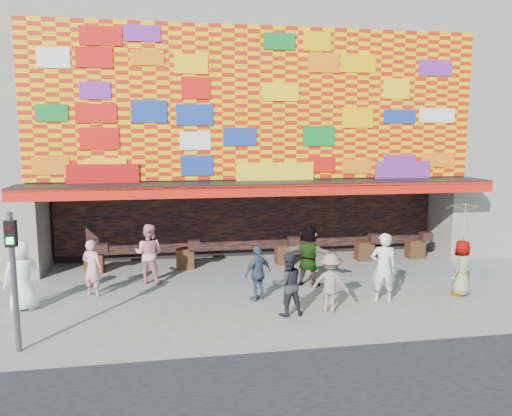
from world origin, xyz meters
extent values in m
plane|color=slate|center=(0.00, 0.00, 0.00)|extent=(90.00, 90.00, 0.00)
cube|color=gray|center=(0.00, 8.00, 6.50)|extent=(15.00, 8.00, 7.00)
cube|color=black|center=(0.00, 9.00, 1.50)|extent=(15.00, 6.00, 3.00)
cube|color=gray|center=(-7.30, 5.00, 1.50)|extent=(0.40, 2.00, 3.00)
cube|color=gray|center=(7.30, 5.00, 1.50)|extent=(0.40, 2.00, 3.00)
cube|color=black|center=(0.00, 3.40, 3.00)|extent=(15.20, 1.60, 0.12)
cube|color=red|center=(0.00, 2.62, 2.85)|extent=(15.20, 0.04, 0.35)
cube|color=#FFBC00|center=(0.00, 3.96, 5.55)|extent=(14.80, 0.08, 4.90)
cube|color=black|center=(0.00, 5.85, 1.55)|extent=(14.00, 0.25, 2.50)
cylinder|color=#59595B|center=(-6.20, -1.50, 1.50)|extent=(0.12, 0.12, 3.00)
cube|color=black|center=(-6.20, -1.50, 2.55)|extent=(0.22, 0.18, 0.55)
cube|color=black|center=(-6.20, -1.59, 2.68)|extent=(0.14, 0.02, 0.14)
cube|color=#19E533|center=(-6.20, -1.59, 2.42)|extent=(0.14, 0.02, 0.14)
imported|color=white|center=(-6.80, 1.15, 0.93)|extent=(1.05, 0.85, 1.86)
imported|color=pink|center=(-5.18, 2.06, 0.81)|extent=(0.70, 0.61, 1.63)
imported|color=#232329|center=(-0.07, -0.39, 0.82)|extent=(0.86, 0.70, 1.63)
imported|color=gray|center=(1.08, -0.32, 0.76)|extent=(1.13, 0.96, 1.52)
imported|color=#34485C|center=(-0.61, 0.88, 0.77)|extent=(0.97, 0.78, 1.54)
imported|color=gray|center=(1.15, 1.97, 0.93)|extent=(1.73, 1.45, 1.87)
imported|color=gray|center=(5.19, 0.32, 0.80)|extent=(0.93, 0.88, 1.60)
imported|color=silver|center=(2.76, 0.20, 0.96)|extent=(0.79, 0.62, 1.92)
imported|color=pink|center=(-3.65, 3.10, 0.92)|extent=(1.07, 0.94, 1.85)
imported|color=#CEBE82|center=(5.19, 0.32, 2.19)|extent=(1.41, 1.42, 0.98)
cylinder|color=#4C3326|center=(5.19, 0.32, 1.25)|extent=(0.02, 0.02, 1.00)
camera|label=1|loc=(-2.95, -12.27, 4.57)|focal=35.00mm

